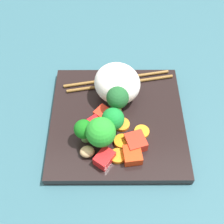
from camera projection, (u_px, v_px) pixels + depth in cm
name	position (u px, v px, depth cm)	size (l,w,h in cm)	color
ground_plane	(117.00, 126.00, 55.33)	(110.00, 110.00, 2.00)	#2D5864
square_plate	(117.00, 121.00, 53.84)	(23.96, 23.96, 1.68)	black
rice_mound	(115.00, 83.00, 53.56)	(8.66, 8.13, 6.75)	white
broccoli_floret_0	(113.00, 120.00, 49.03)	(3.88, 3.88, 5.42)	#7FB757
broccoli_floret_1	(84.00, 130.00, 48.22)	(3.22, 3.22, 4.89)	#70A353
broccoli_floret_2	(101.00, 132.00, 46.57)	(4.86, 4.86, 6.63)	#73B35D
broccoli_floret_3	(117.00, 99.00, 50.26)	(3.89, 3.89, 6.64)	#82AE5F
carrot_slice_0	(119.00, 156.00, 48.28)	(2.63, 2.63, 0.68)	orange
carrot_slice_1	(142.00, 132.00, 51.17)	(2.63, 2.63, 0.48)	orange
carrot_slice_2	(122.00, 124.00, 51.98)	(2.70, 2.70, 0.60)	orange
carrot_slice_3	(122.00, 142.00, 49.82)	(2.71, 2.71, 0.78)	orange
pepper_chunk_0	(136.00, 142.00, 49.08)	(3.14, 3.29, 1.95)	red
pepper_chunk_1	(132.00, 155.00, 47.82)	(3.15, 2.91, 1.72)	red
pepper_chunk_2	(96.00, 125.00, 50.97)	(2.56, 1.87, 2.21)	red
pepper_chunk_3	(105.00, 158.00, 47.43)	(3.19, 2.36, 1.80)	red
pepper_chunk_4	(103.00, 112.00, 52.58)	(2.50, 2.44, 2.11)	red
chicken_piece_1	(87.00, 152.00, 48.19)	(2.44, 2.06, 1.68)	tan
chopstick_pair	(120.00, 81.00, 58.00)	(5.84, 21.10, 0.60)	brown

